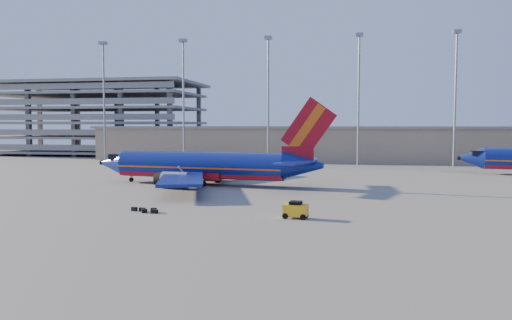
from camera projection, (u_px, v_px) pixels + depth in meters
The scene contains 7 objects.
ground at pixel (250, 190), 67.44m from camera, with size 220.00×220.00×0.00m, color slate.
terminal_building at pixel (336, 143), 122.15m from camera, with size 122.00×16.00×8.50m.
parking_garage at pixel (97, 115), 150.68m from camera, with size 62.00×32.00×21.40m.
light_mast_row at pixel (313, 85), 110.39m from camera, with size 101.60×1.60×28.65m.
aircraft_main at pixel (206, 166), 73.19m from camera, with size 37.23×35.63×12.63m.
baggage_tug at pixel (296, 209), 46.80m from camera, with size 2.42×1.64×1.63m.
luggage_pile at pixel (146, 210), 50.22m from camera, with size 3.21×1.47×0.43m.
Camera 1 is at (13.27, -65.68, 8.75)m, focal length 35.00 mm.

